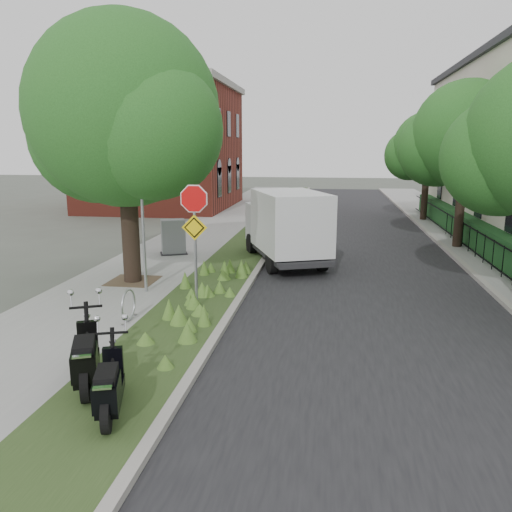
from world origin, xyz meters
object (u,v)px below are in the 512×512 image
(scooter_near, at_px, (86,364))
(scooter_far, at_px, (109,392))
(utility_cabinet, at_px, (173,237))
(box_truck, at_px, (286,224))
(sign_assembly, at_px, (194,221))

(scooter_near, relative_size, scooter_far, 1.08)
(utility_cabinet, bearing_deg, scooter_near, -79.66)
(scooter_far, distance_m, box_truck, 11.15)
(sign_assembly, height_order, scooter_near, sign_assembly)
(scooter_far, bearing_deg, sign_assembly, 91.24)
(scooter_far, relative_size, utility_cabinet, 1.27)
(box_truck, relative_size, utility_cabinet, 4.00)
(sign_assembly, bearing_deg, scooter_near, -98.36)
(box_truck, distance_m, utility_cabinet, 4.40)
(sign_assembly, distance_m, box_truck, 6.05)
(sign_assembly, relative_size, utility_cabinet, 2.45)
(scooter_far, height_order, box_truck, box_truck)
(scooter_near, xyz_separation_m, utility_cabinet, (-1.95, 10.69, 0.19))
(scooter_far, bearing_deg, scooter_near, 134.05)
(sign_assembly, distance_m, scooter_far, 5.57)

